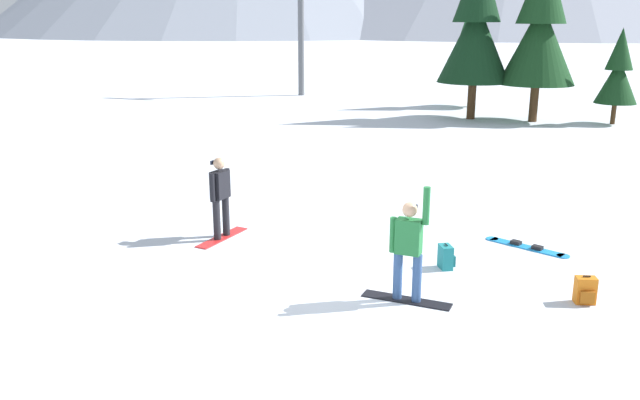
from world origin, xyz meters
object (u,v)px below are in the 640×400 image
Objects in this scene: pine_tree_twin at (618,72)px; ski_lift_tower at (301,8)px; loose_snowboard_far_spare at (526,247)px; snowboarder_foreground at (408,248)px; backpack_orange at (585,291)px; pine_tree_broad at (474,40)px; pine_tree_slender at (540,28)px; snowboarder_midground at (220,196)px; pine_tree_short at (476,26)px; backpack_teal at (446,257)px.

ski_lift_tower reaches higher than pine_tree_twin.
snowboarder_foreground is at bearing -118.19° from loose_snowboard_far_spare.
ski_lift_tower is at bearing 113.51° from snowboarder_foreground.
pine_tree_twin is at bearing 84.28° from backpack_orange.
snowboarder_foreground is 25.08m from pine_tree_broad.
loose_snowboard_far_spare is at bearing -89.00° from pine_tree_slender.
ski_lift_tower is (-11.77, 27.06, 4.05)m from snowboarder_foreground.
ski_lift_tower is at bearing 160.02° from pine_tree_twin.
snowboarder_midground reaches higher than backpack_orange.
snowboarder_foreground is 21.61m from pine_tree_twin.
loose_snowboard_far_spare is at bearing -80.22° from pine_tree_short.
ski_lift_tower reaches higher than backpack_orange.
backpack_orange is at bearing -61.05° from ski_lift_tower.
snowboarder_midground is 0.23× the size of pine_tree_short.
snowboarder_foreground reaches higher than backpack_teal.
snowboarder_foreground reaches higher than loose_snowboard_far_spare.
backpack_orange and backpack_teal have the same top height.
snowboarder_foreground is at bearing -66.49° from ski_lift_tower.
snowboarder_foreground reaches higher than snowboarder_midground.
snowboarder_midground is 6.27m from loose_snowboard_far_spare.
snowboarder_midground reaches higher than backpack_teal.
backpack_teal is 28.56m from ski_lift_tower.
loose_snowboard_far_spare is 0.28× the size of pine_tree_broad.
pine_tree_twin is 0.47× the size of ski_lift_tower.
pine_tree_broad is (-6.45, 3.86, 1.14)m from pine_tree_twin.
backpack_orange is 0.12× the size of pine_tree_twin.
pine_tree_twin reaches higher than backpack_teal.
backpack_orange is 0.08× the size of pine_tree_broad.
pine_tree_twin is 7.61m from pine_tree_broad.
pine_tree_twin reaches higher than loose_snowboard_far_spare.
snowboarder_midground is 26.57m from ski_lift_tower.
pine_tree_short reaches higher than pine_tree_twin.
pine_tree_broad is 0.71× the size of ski_lift_tower.
pine_tree_twin is (4.37, 19.39, 1.99)m from backpack_teal.
pine_tree_twin is (3.30, 0.35, -1.80)m from pine_tree_slender.
backpack_teal is (-1.37, -1.64, 0.19)m from loose_snowboard_far_spare.
pine_tree_broad is (-0.47, 4.28, -0.72)m from pine_tree_short.
pine_tree_short is 1.01× the size of pine_tree_slender.
pine_tree_slender is at bearing -53.17° from pine_tree_broad.
pine_tree_broad is at bearing 96.31° from pine_tree_short.
loose_snowboard_far_spare is 0.23× the size of pine_tree_short.
backpack_teal is 0.12× the size of pine_tree_twin.
snowboarder_midground is 3.63× the size of backpack_orange.
pine_tree_short is 1.84× the size of pine_tree_twin.
pine_tree_broad is at bearing 95.13° from backpack_teal.
backpack_teal is at bearing -129.93° from loose_snowboard_far_spare.
pine_tree_twin is at bearing -19.98° from ski_lift_tower.
backpack_teal is at bearing -64.41° from ski_lift_tower.
snowboarder_foreground is 1.13× the size of loose_snowboard_far_spare.
pine_tree_short is at bearing 80.73° from snowboarder_midground.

